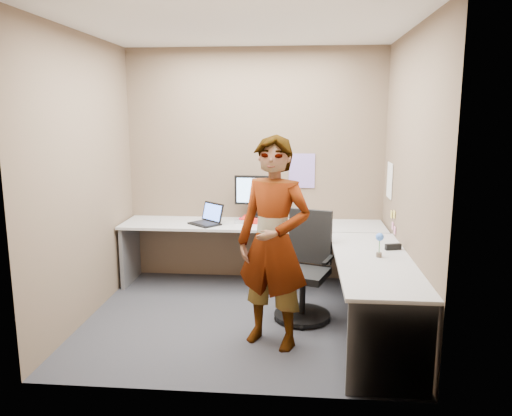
# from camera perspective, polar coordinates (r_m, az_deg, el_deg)

# --- Properties ---
(ground) EXTENTS (3.00, 3.00, 0.00)m
(ground) POSITION_cam_1_polar(r_m,az_deg,el_deg) (4.95, -1.52, -12.55)
(ground) COLOR #27272C
(ground) RESTS_ON ground
(wall_back) EXTENTS (3.00, 0.00, 3.00)m
(wall_back) POSITION_cam_1_polar(r_m,az_deg,el_deg) (5.87, -0.13, 4.83)
(wall_back) COLOR brown
(wall_back) RESTS_ON ground
(wall_right) EXTENTS (0.00, 2.70, 2.70)m
(wall_right) POSITION_cam_1_polar(r_m,az_deg,el_deg) (4.66, 17.07, 2.76)
(wall_right) COLOR brown
(wall_right) RESTS_ON ground
(wall_left) EXTENTS (0.00, 2.70, 2.70)m
(wall_left) POSITION_cam_1_polar(r_m,az_deg,el_deg) (4.99, -19.02, 3.15)
(wall_left) COLOR brown
(wall_left) RESTS_ON ground
(ceiling) EXTENTS (3.00, 3.00, 0.00)m
(ceiling) POSITION_cam_1_polar(r_m,az_deg,el_deg) (4.60, -1.70, 20.02)
(ceiling) COLOR white
(ceiling) RESTS_ON wall_back
(desk) EXTENTS (2.98, 2.58, 0.73)m
(desk) POSITION_cam_1_polar(r_m,az_deg,el_deg) (5.09, 3.85, -4.88)
(desk) COLOR #B6B6B6
(desk) RESTS_ON ground
(paper_ream) EXTENTS (0.32, 0.24, 0.06)m
(paper_ream) POSITION_cam_1_polar(r_m,az_deg,el_deg) (5.71, 0.02, -1.32)
(paper_ream) COLOR red
(paper_ream) RESTS_ON desk
(monitor) EXTENTS (0.50, 0.15, 0.47)m
(monitor) POSITION_cam_1_polar(r_m,az_deg,el_deg) (5.67, 0.04, 1.77)
(monitor) COLOR black
(monitor) RESTS_ON paper_ream
(laptop) EXTENTS (0.43, 0.42, 0.23)m
(laptop) POSITION_cam_1_polar(r_m,az_deg,el_deg) (5.64, -5.50, -1.23)
(laptop) COLOR black
(laptop) RESTS_ON desk
(trackball_mouse) EXTENTS (0.12, 0.08, 0.07)m
(trackball_mouse) POSITION_cam_1_polar(r_m,az_deg,el_deg) (5.66, -1.79, -1.50)
(trackball_mouse) COLOR #B7B7BC
(trackball_mouse) RESTS_ON desk
(origami) EXTENTS (0.10, 0.10, 0.06)m
(origami) POSITION_cam_1_polar(r_m,az_deg,el_deg) (5.52, 2.22, -1.77)
(origami) COLOR white
(origami) RESTS_ON desk
(stapler) EXTENTS (0.16, 0.08, 0.05)m
(stapler) POSITION_cam_1_polar(r_m,az_deg,el_deg) (4.75, 15.40, -4.30)
(stapler) COLOR black
(stapler) RESTS_ON desk
(flower) EXTENTS (0.07, 0.07, 0.22)m
(flower) POSITION_cam_1_polar(r_m,az_deg,el_deg) (4.46, 13.94, -3.69)
(flower) COLOR brown
(flower) RESTS_ON desk
(calendar_purple) EXTENTS (0.30, 0.01, 0.40)m
(calendar_purple) POSITION_cam_1_polar(r_m,az_deg,el_deg) (5.84, 5.26, 4.26)
(calendar_purple) COLOR #846BB7
(calendar_purple) RESTS_ON wall_back
(calendar_white) EXTENTS (0.01, 0.28, 0.38)m
(calendar_white) POSITION_cam_1_polar(r_m,az_deg,el_deg) (5.54, 15.03, 3.06)
(calendar_white) COLOR white
(calendar_white) RESTS_ON wall_right
(sticky_note_a) EXTENTS (0.01, 0.07, 0.07)m
(sticky_note_a) POSITION_cam_1_polar(r_m,az_deg,el_deg) (5.25, 15.51, -0.71)
(sticky_note_a) COLOR #F2E059
(sticky_note_a) RESTS_ON wall_right
(sticky_note_b) EXTENTS (0.01, 0.07, 0.07)m
(sticky_note_b) POSITION_cam_1_polar(r_m,az_deg,el_deg) (5.33, 15.34, -1.97)
(sticky_note_b) COLOR pink
(sticky_note_b) RESTS_ON wall_right
(sticky_note_c) EXTENTS (0.01, 0.07, 0.07)m
(sticky_note_c) POSITION_cam_1_polar(r_m,az_deg,el_deg) (5.22, 15.56, -2.48)
(sticky_note_c) COLOR pink
(sticky_note_c) RESTS_ON wall_right
(sticky_note_d) EXTENTS (0.01, 0.07, 0.07)m
(sticky_note_d) POSITION_cam_1_polar(r_m,az_deg,el_deg) (5.40, 15.21, -0.70)
(sticky_note_d) COLOR #F2E059
(sticky_note_d) RESTS_ON wall_right
(office_chair) EXTENTS (0.59, 0.58, 1.02)m
(office_chair) POSITION_cam_1_polar(r_m,az_deg,el_deg) (4.88, 5.60, -7.71)
(office_chair) COLOR black
(office_chair) RESTS_ON ground
(person) EXTENTS (0.77, 0.65, 1.79)m
(person) POSITION_cam_1_polar(r_m,az_deg,el_deg) (4.18, 2.00, -4.03)
(person) COLOR #999399
(person) RESTS_ON ground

